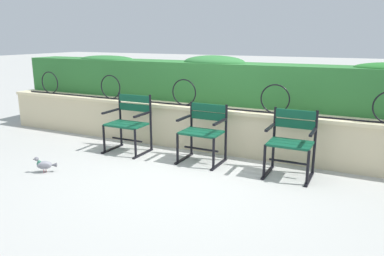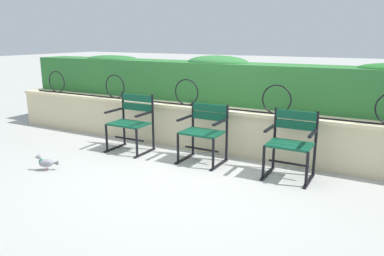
% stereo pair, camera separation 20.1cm
% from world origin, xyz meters
% --- Properties ---
extents(ground_plane, '(60.00, 60.00, 0.00)m').
position_xyz_m(ground_plane, '(0.00, 0.00, 0.00)').
color(ground_plane, '#ADADA8').
extents(stone_wall, '(8.37, 0.41, 0.69)m').
position_xyz_m(stone_wall, '(0.00, 0.97, 0.35)').
color(stone_wall, beige).
rests_on(stone_wall, ground).
extents(iron_arch_fence, '(7.81, 0.02, 0.42)m').
position_xyz_m(iron_arch_fence, '(-0.41, 0.90, 0.86)').
color(iron_arch_fence, black).
rests_on(iron_arch_fence, stone_wall).
extents(hedge_row, '(8.21, 0.64, 0.76)m').
position_xyz_m(hedge_row, '(-0.00, 1.47, 1.04)').
color(hedge_row, '#2D7033').
rests_on(hedge_row, stone_wall).
extents(park_chair_left, '(0.62, 0.52, 0.89)m').
position_xyz_m(park_chair_left, '(-1.20, 0.36, 0.47)').
color(park_chair_left, '#0F4C33').
rests_on(park_chair_left, ground).
extents(park_chair_centre, '(0.60, 0.53, 0.82)m').
position_xyz_m(park_chair_centre, '(0.04, 0.42, 0.45)').
color(park_chair_centre, '#0F4C33').
rests_on(park_chair_centre, ground).
extents(park_chair_right, '(0.57, 0.52, 0.85)m').
position_xyz_m(park_chair_right, '(1.27, 0.41, 0.46)').
color(park_chair_right, '#0F4C33').
rests_on(park_chair_right, ground).
extents(pigeon_near_chairs, '(0.26, 0.21, 0.22)m').
position_xyz_m(pigeon_near_chairs, '(-1.64, -0.94, 0.11)').
color(pigeon_near_chairs, gray).
rests_on(pigeon_near_chairs, ground).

